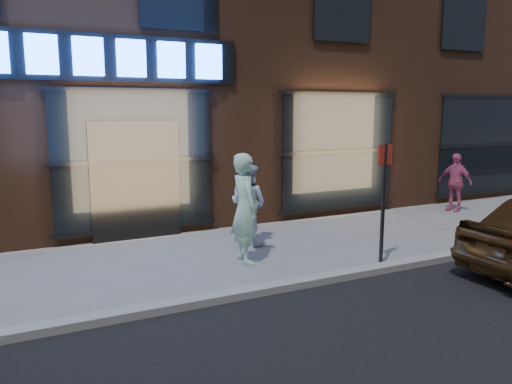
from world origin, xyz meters
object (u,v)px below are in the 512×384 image
man_cap (248,204)px  passerby (455,182)px  man_bowtie (245,208)px  sign_post (383,194)px

man_cap → passerby: 6.23m
man_bowtie → sign_post: (1.92, -1.29, 0.31)m
passerby → sign_post: sign_post is taller
passerby → sign_post: 5.65m
man_cap → passerby: (6.21, 0.52, -0.04)m
man_bowtie → sign_post: bearing=-121.4°
man_bowtie → passerby: size_ratio=1.26×
passerby → man_cap: bearing=-102.0°
man_bowtie → sign_post: 2.33m
passerby → sign_post: (-4.85, -2.85, 0.50)m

